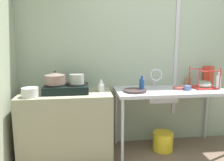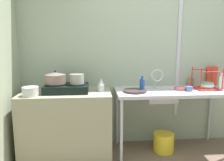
# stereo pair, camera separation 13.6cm
# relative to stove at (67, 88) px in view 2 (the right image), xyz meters

# --- Properties ---
(wall_back) EXTENTS (4.78, 0.10, 2.68)m
(wall_back) POSITION_rel_stove_xyz_m (1.34, 0.35, 0.45)
(wall_back) COLOR #94A291
(wall_back) RESTS_ON ground
(wall_metal_strip) EXTENTS (0.05, 0.01, 2.14)m
(wall_metal_strip) POSITION_rel_stove_xyz_m (1.53, 0.29, 0.59)
(wall_metal_strip) COLOR #B4B3C0
(counter_concrete) EXTENTS (1.12, 0.60, 0.83)m
(counter_concrete) POSITION_rel_stove_xyz_m (-0.01, 0.00, -0.47)
(counter_concrete) COLOR gray
(counter_concrete) RESTS_ON ground
(counter_sink) EXTENTS (1.46, 0.60, 0.83)m
(counter_sink) POSITION_rel_stove_xyz_m (1.35, -0.00, -0.12)
(counter_sink) COLOR #B4B3C0
(counter_sink) RESTS_ON ground
(stove) EXTENTS (0.54, 0.35, 0.11)m
(stove) POSITION_rel_stove_xyz_m (0.00, 0.00, 0.00)
(stove) COLOR black
(stove) RESTS_ON counter_concrete
(pot_on_left_burner) EXTENTS (0.25, 0.25, 0.16)m
(pot_on_left_burner) POSITION_rel_stove_xyz_m (-0.13, 0.00, 0.13)
(pot_on_left_burner) COLOR #82665E
(pot_on_left_burner) RESTS_ON stove
(pot_on_right_burner) EXTENTS (0.18, 0.18, 0.12)m
(pot_on_right_burner) POSITION_rel_stove_xyz_m (0.13, 0.00, 0.12)
(pot_on_right_burner) COLOR #999C96
(pot_on_right_burner) RESTS_ON stove
(pot_beside_stove) EXTENTS (0.19, 0.19, 0.11)m
(pot_beside_stove) POSITION_rel_stove_xyz_m (-0.39, -0.17, 0.00)
(pot_beside_stove) COLOR silver
(pot_beside_stove) RESTS_ON counter_concrete
(percolator) EXTENTS (0.10, 0.10, 0.17)m
(percolator) POSITION_rel_stove_xyz_m (0.43, 0.02, 0.03)
(percolator) COLOR #B9BEC3
(percolator) RESTS_ON counter_concrete
(sink_basin) EXTENTS (0.36, 0.35, 0.13)m
(sink_basin) POSITION_rel_stove_xyz_m (1.19, -0.03, -0.12)
(sink_basin) COLOR #B4B3C0
(sink_basin) RESTS_ON counter_sink
(faucet) EXTENTS (0.17, 0.09, 0.26)m
(faucet) POSITION_rel_stove_xyz_m (1.18, 0.11, 0.12)
(faucet) COLOR #B4B3C0
(faucet) RESTS_ON counter_sink
(frying_pan) EXTENTS (0.29, 0.29, 0.03)m
(frying_pan) POSITION_rel_stove_xyz_m (0.85, -0.06, -0.04)
(frying_pan) COLOR #3A2C2D
(frying_pan) RESTS_ON counter_sink
(dish_rack) EXTENTS (0.31, 0.28, 0.29)m
(dish_rack) POSITION_rel_stove_xyz_m (1.85, 0.05, -0.01)
(dish_rack) COLOR red
(dish_rack) RESTS_ON counter_sink
(cup_by_rack) EXTENTS (0.09, 0.09, 0.06)m
(cup_by_rack) POSITION_rel_stove_xyz_m (1.55, -0.07, -0.02)
(cup_by_rack) COLOR #556BAD
(cup_by_rack) RESTS_ON counter_sink
(small_bowl_on_drainboard) EXTENTS (0.16, 0.16, 0.04)m
(small_bowl_on_drainboard) POSITION_rel_stove_xyz_m (1.47, 0.01, -0.03)
(small_bowl_on_drainboard) COLOR #B25351
(small_bowl_on_drainboard) RESTS_ON counter_sink
(bottle_by_sink) EXTENTS (0.07, 0.07, 0.19)m
(bottle_by_sink) POSITION_rel_stove_xyz_m (0.95, -0.02, 0.03)
(bottle_by_sink) COLOR navy
(bottle_by_sink) RESTS_ON counter_sink
(bottle_by_rack) EXTENTS (0.06, 0.06, 0.22)m
(bottle_by_rack) POSITION_rel_stove_xyz_m (1.99, -0.05, 0.04)
(bottle_by_rack) COLOR white
(bottle_by_rack) RESTS_ON counter_sink
(cereal_box) EXTENTS (0.15, 0.08, 0.27)m
(cereal_box) POSITION_rel_stove_xyz_m (2.02, 0.25, 0.08)
(cereal_box) COLOR #C33E26
(cereal_box) RESTS_ON counter_sink
(utensil_jar) EXTENTS (0.08, 0.08, 0.20)m
(utensil_jar) POSITION_rel_stove_xyz_m (1.71, 0.24, 0.01)
(utensil_jar) COLOR #8D6A4E
(utensil_jar) RESTS_ON counter_sink
(bucket_on_floor) EXTENTS (0.27, 0.27, 0.25)m
(bucket_on_floor) POSITION_rel_stove_xyz_m (1.27, -0.03, -0.76)
(bucket_on_floor) COLOR gold
(bucket_on_floor) RESTS_ON ground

